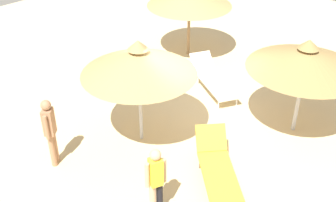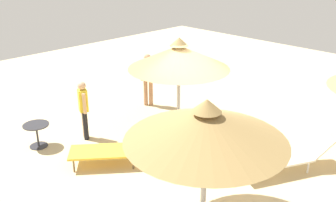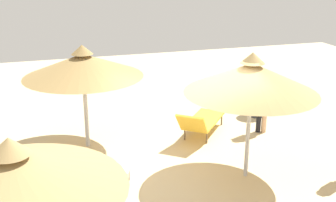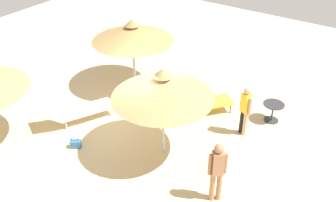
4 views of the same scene
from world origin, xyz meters
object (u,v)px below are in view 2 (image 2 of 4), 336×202
at_px(person_standing_near_left, 84,107).
at_px(side_table_round, 37,131).
at_px(lounge_chair_far_right, 285,156).
at_px(lounge_chair_near_right, 115,148).
at_px(person_standing_edge, 148,77).
at_px(handbag, 271,138).
at_px(parasol_umbrella_front, 206,126).
at_px(parasol_umbrella_center, 179,57).

height_order(person_standing_near_left, side_table_round, person_standing_near_left).
relative_size(lounge_chair_far_right, lounge_chair_near_right, 1.16).
xyz_separation_m(person_standing_near_left, person_standing_edge, (-2.79, -0.56, 0.07)).
bearing_deg(handbag, person_standing_edge, -82.98).
relative_size(parasol_umbrella_front, lounge_chair_far_right, 1.20).
relative_size(parasol_umbrella_center, side_table_round, 4.07).
bearing_deg(side_table_round, parasol_umbrella_front, 97.82).
relative_size(parasol_umbrella_center, lounge_chair_near_right, 1.34).
relative_size(parasol_umbrella_front, handbag, 7.05).
xyz_separation_m(lounge_chair_far_right, side_table_round, (3.48, -5.08, 0.06)).
distance_m(parasol_umbrella_center, lounge_chair_far_right, 3.61).
distance_m(parasol_umbrella_front, lounge_chair_near_right, 3.33).
bearing_deg(person_standing_near_left, handbag, 131.97).
bearing_deg(lounge_chair_near_right, person_standing_near_left, -98.02).
height_order(parasol_umbrella_center, lounge_chair_far_right, parasol_umbrella_center).
height_order(lounge_chair_near_right, handbag, lounge_chair_near_right).
distance_m(person_standing_near_left, side_table_round, 1.32).
bearing_deg(parasol_umbrella_front, person_standing_edge, -122.62).
bearing_deg(parasol_umbrella_center, person_standing_near_left, -35.68).
xyz_separation_m(parasol_umbrella_center, lounge_chair_near_right, (2.29, 0.14, -1.75)).
relative_size(parasol_umbrella_front, side_table_round, 4.24).
bearing_deg(person_standing_edge, handbag, 97.02).
height_order(parasol_umbrella_front, lounge_chair_far_right, parasol_umbrella_front).
bearing_deg(lounge_chair_near_right, handbag, 149.75).
xyz_separation_m(parasol_umbrella_front, handbag, (-3.77, -0.82, -1.91)).
bearing_deg(side_table_round, lounge_chair_far_right, 124.37).
xyz_separation_m(person_standing_edge, side_table_round, (3.93, 0.08, -0.55)).
relative_size(lounge_chair_near_right, side_table_round, 3.04).
height_order(person_standing_edge, handbag, person_standing_edge).
height_order(person_standing_edge, side_table_round, person_standing_edge).
relative_size(person_standing_edge, handbag, 4.31).
relative_size(lounge_chair_far_right, handbag, 5.88).
height_order(lounge_chair_near_right, person_standing_edge, person_standing_edge).
relative_size(person_standing_near_left, side_table_round, 2.44).
distance_m(parasol_umbrella_center, lounge_chair_near_right, 2.89).
xyz_separation_m(lounge_chair_near_right, person_standing_edge, (-3.02, -2.18, 0.57)).
height_order(lounge_chair_far_right, lounge_chair_near_right, lounge_chair_near_right).
bearing_deg(lounge_chair_far_right, side_table_round, -55.63).
height_order(handbag, side_table_round, side_table_round).
xyz_separation_m(lounge_chair_near_right, handbag, (-3.55, 2.07, -0.27)).
relative_size(parasol_umbrella_front, lounge_chair_near_right, 1.40).
bearing_deg(person_standing_near_left, parasol_umbrella_front, 84.27).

